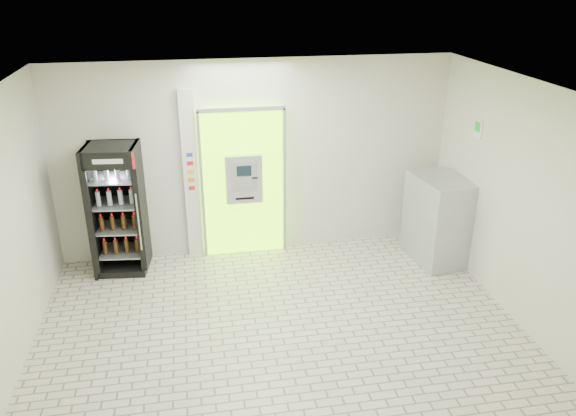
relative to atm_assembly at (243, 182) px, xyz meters
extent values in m
plane|color=beige|center=(0.20, -2.41, -1.17)|extent=(6.00, 6.00, 0.00)
plane|color=beige|center=(0.20, 0.09, 0.33)|extent=(6.00, 0.00, 6.00)
plane|color=beige|center=(0.20, -4.91, 0.33)|extent=(6.00, 0.00, 6.00)
plane|color=beige|center=(3.20, -2.41, 0.33)|extent=(0.00, 5.00, 5.00)
plane|color=white|center=(0.20, -2.41, 1.83)|extent=(6.00, 6.00, 0.00)
cube|color=#8AFC09|center=(0.00, 0.02, -0.02)|extent=(1.20, 0.12, 2.30)
cube|color=gray|center=(0.00, -0.05, 1.13)|extent=(1.28, 0.04, 0.06)
cube|color=gray|center=(-0.63, -0.05, -0.02)|extent=(0.04, 0.04, 2.30)
cube|color=gray|center=(0.63, -0.05, -0.02)|extent=(0.04, 0.04, 2.30)
cube|color=black|center=(0.10, -0.04, -0.67)|extent=(0.62, 0.01, 0.67)
cube|color=black|center=(-0.34, -0.04, 0.81)|extent=(0.22, 0.01, 0.18)
cube|color=#A7A9AF|center=(0.00, -0.09, 0.08)|extent=(0.55, 0.12, 0.75)
cube|color=black|center=(0.00, -0.16, 0.23)|extent=(0.22, 0.01, 0.16)
cube|color=gray|center=(0.00, -0.16, -0.05)|extent=(0.16, 0.01, 0.12)
cube|color=black|center=(0.16, -0.16, 0.11)|extent=(0.09, 0.01, 0.02)
cube|color=black|center=(0.00, -0.16, -0.21)|extent=(0.28, 0.01, 0.03)
cube|color=silver|center=(-0.78, 0.04, 0.13)|extent=(0.22, 0.10, 2.60)
cube|color=#193FB2|center=(-0.78, -0.02, 0.48)|extent=(0.09, 0.01, 0.06)
cube|color=red|center=(-0.78, -0.02, 0.35)|extent=(0.09, 0.01, 0.06)
cube|color=yellow|center=(-0.78, -0.02, 0.22)|extent=(0.09, 0.01, 0.06)
cube|color=orange|center=(-0.78, -0.02, 0.09)|extent=(0.09, 0.01, 0.06)
cube|color=red|center=(-0.78, -0.02, -0.04)|extent=(0.09, 0.01, 0.06)
cube|color=black|center=(-1.86, -0.25, -0.21)|extent=(0.79, 0.73, 1.92)
cube|color=black|center=(-1.86, 0.05, -0.21)|extent=(0.72, 0.13, 1.92)
cube|color=red|center=(-1.86, -0.57, 0.62)|extent=(0.70, 0.08, 0.23)
cube|color=white|center=(-1.86, -0.58, 0.62)|extent=(0.40, 0.05, 0.07)
cube|color=black|center=(-1.86, -0.25, -1.12)|extent=(0.79, 0.73, 0.10)
cylinder|color=gray|center=(-1.55, -0.60, -0.29)|extent=(0.03, 0.03, 0.86)
cube|color=gray|center=(-1.86, -0.25, -0.88)|extent=(0.66, 0.62, 0.02)
cube|color=gray|center=(-1.86, -0.25, -0.50)|extent=(0.66, 0.62, 0.02)
cube|color=gray|center=(-1.86, -0.25, -0.12)|extent=(0.66, 0.62, 0.02)
cube|color=gray|center=(-1.86, -0.25, 0.27)|extent=(0.66, 0.62, 0.02)
cube|color=#A7A9AF|center=(2.86, -0.79, -0.50)|extent=(0.79, 1.08, 1.33)
cube|color=gray|center=(2.52, -0.79, -0.44)|extent=(0.13, 0.97, 0.01)
cube|color=white|center=(3.19, -1.01, 0.95)|extent=(0.02, 0.22, 0.26)
cube|color=#0D9325|center=(3.18, -1.01, 0.98)|extent=(0.00, 0.14, 0.14)
camera|label=1|loc=(-0.74, -8.01, 3.00)|focal=35.00mm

